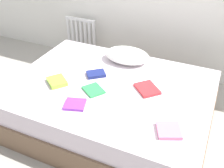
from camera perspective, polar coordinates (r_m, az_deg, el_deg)
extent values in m
plane|color=#9E998E|center=(2.91, -0.41, -8.38)|extent=(8.00, 8.00, 0.00)
cube|color=brown|center=(2.81, -0.42, -6.27)|extent=(2.00, 1.50, 0.28)
cube|color=silver|center=(2.66, -0.44, -2.16)|extent=(1.96, 1.46, 0.22)
cylinder|color=white|center=(4.13, -9.35, 10.77)|extent=(0.04, 0.04, 0.54)
cylinder|color=white|center=(4.09, -8.48, 10.63)|extent=(0.04, 0.04, 0.54)
cylinder|color=white|center=(4.06, -7.60, 10.49)|extent=(0.04, 0.04, 0.54)
cylinder|color=white|center=(4.02, -6.71, 10.34)|extent=(0.04, 0.04, 0.54)
cylinder|color=white|center=(3.99, -5.80, 10.19)|extent=(0.04, 0.04, 0.54)
cylinder|color=white|center=(3.96, -4.87, 10.03)|extent=(0.04, 0.04, 0.54)
cylinder|color=white|center=(3.92, -3.93, 9.86)|extent=(0.04, 0.04, 0.54)
cube|color=white|center=(3.93, -6.95, 13.69)|extent=(0.48, 0.04, 0.04)
cube|color=white|center=(4.13, -6.48, 7.15)|extent=(0.48, 0.04, 0.04)
ellipsoid|color=white|center=(2.98, 3.30, 6.24)|extent=(0.51, 0.36, 0.15)
cube|color=pink|center=(2.12, 12.23, -9.84)|extent=(0.24, 0.24, 0.03)
cube|color=green|center=(2.51, -4.04, -1.30)|extent=(0.25, 0.24, 0.02)
cube|color=red|center=(2.54, 7.64, -1.04)|extent=(0.30, 0.30, 0.03)
cube|color=purple|center=(2.35, -8.04, -4.40)|extent=(0.22, 0.21, 0.03)
cube|color=navy|center=(2.74, -3.51, 2.20)|extent=(0.23, 0.22, 0.03)
cube|color=#8CC638|center=(2.67, -11.87, 0.56)|extent=(0.26, 0.25, 0.04)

